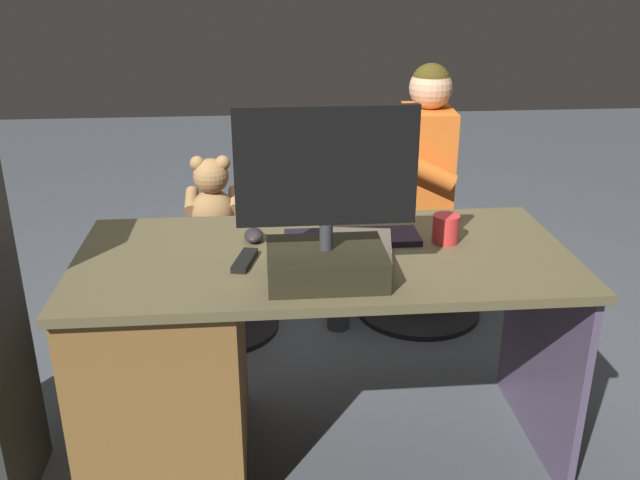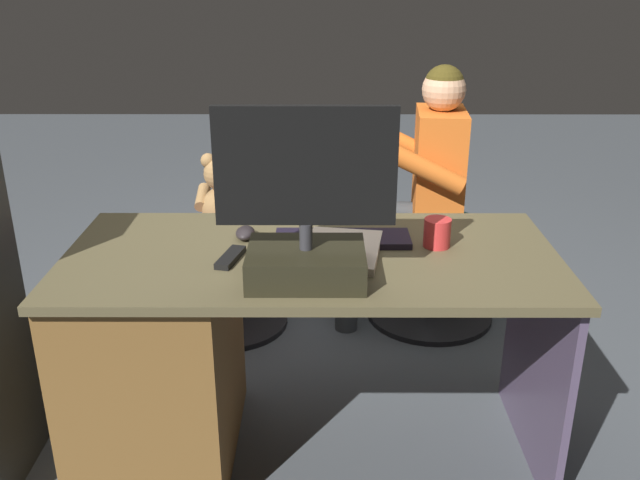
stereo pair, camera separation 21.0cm
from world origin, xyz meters
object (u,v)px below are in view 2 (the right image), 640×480
person (416,178)px  teddy_bear (223,195)px  computer_mouse (245,233)px  office_chair_teddy (227,271)px  keyboard (343,239)px  visitor_chair (432,265)px  cup (437,233)px  desk (191,348)px  tv_remote (230,257)px  monitor (306,228)px

person → teddy_bear: bearing=3.9°
computer_mouse → office_chair_teddy: bearing=-76.4°
keyboard → visitor_chair: 1.06m
computer_mouse → teddy_bear: size_ratio=0.29×
cup → office_chair_teddy: cup is taller
visitor_chair → person: (0.09, 0.01, 0.41)m
desk → tv_remote: size_ratio=9.89×
monitor → visitor_chair: size_ratio=0.84×
desk → tv_remote: (-0.15, 0.05, 0.34)m
keyboard → tv_remote: size_ratio=2.80×
computer_mouse → teddy_bear: teddy_bear is taller
computer_mouse → cup: 0.60m
desk → teddy_bear: size_ratio=4.43×
computer_mouse → person: size_ratio=0.08×
monitor → person: monitor is taller
monitor → keyboard: (-0.11, -0.27, -0.14)m
desk → keyboard: bearing=-169.4°
teddy_bear → person: 0.83m
cup → visitor_chair: cup is taller
tv_remote → office_chair_teddy: bearing=-66.7°
office_chair_teddy → desk: bearing=90.1°
visitor_chair → cup: bearing=80.6°
desk → office_chair_teddy: (0.00, -0.86, -0.12)m
cup → person: bearing=-93.4°
desk → tv_remote: 0.37m
cup → keyboard: bearing=-7.2°
tv_remote → teddy_bear: 0.94m
keyboard → visitor_chair: (-0.43, -0.84, -0.47)m
computer_mouse → tv_remote: 0.18m
office_chair_teddy → cup: bearing=133.9°
monitor → cup: monitor is taller
cup → office_chair_teddy: (0.77, -0.80, -0.50)m
desk → keyboard: keyboard is taller
keyboard → office_chair_teddy: 1.02m
monitor → tv_remote: 0.29m
desk → office_chair_teddy: bearing=-89.9°
monitor → person: (-0.45, -1.10, -0.20)m
keyboard → computer_mouse: computer_mouse is taller
monitor → teddy_bear: size_ratio=1.43×
computer_mouse → person: bearing=-128.7°
desk → computer_mouse: (-0.18, -0.12, 0.35)m
computer_mouse → person: (-0.65, -0.81, -0.07)m
keyboard → person: person is taller
monitor → visitor_chair: (-0.54, -1.11, -0.61)m
monitor → tv_remote: monitor is taller
computer_mouse → cup: size_ratio=1.08×
office_chair_teddy → keyboard: bearing=122.3°
monitor → cup: 0.47m
keyboard → office_chair_teddy: keyboard is taller
desk → office_chair_teddy: size_ratio=2.81×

